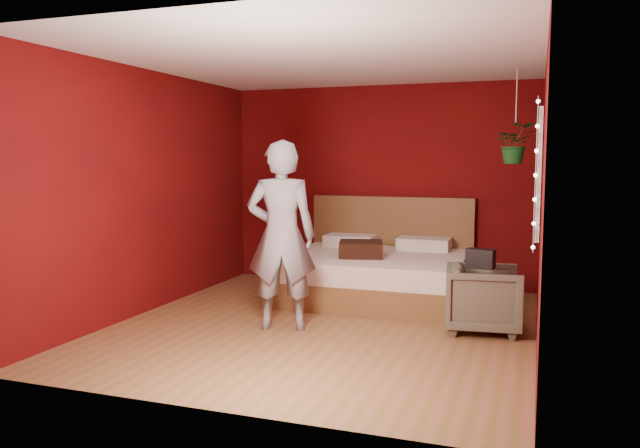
{
  "coord_description": "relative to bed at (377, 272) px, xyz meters",
  "views": [
    {
      "loc": [
        1.97,
        -5.75,
        1.65
      ],
      "look_at": [
        -0.19,
        0.4,
        0.97
      ],
      "focal_mm": 35.0,
      "sensor_mm": 36.0,
      "label": 1
    }
  ],
  "objects": [
    {
      "name": "floor",
      "position": [
        -0.18,
        -1.4,
        -0.3
      ],
      "size": [
        4.5,
        4.5,
        0.0
      ],
      "primitive_type": "plane",
      "color": "brown",
      "rests_on": "ground"
    },
    {
      "name": "room_walls",
      "position": [
        -0.18,
        -1.4,
        1.38
      ],
      "size": [
        4.04,
        4.54,
        2.62
      ],
      "color": "#5B0A09",
      "rests_on": "ground"
    },
    {
      "name": "window",
      "position": [
        1.78,
        -0.5,
        1.2
      ],
      "size": [
        0.05,
        0.97,
        1.27
      ],
      "color": "white",
      "rests_on": "room_walls"
    },
    {
      "name": "fairy_lights",
      "position": [
        1.76,
        -1.03,
        1.2
      ],
      "size": [
        0.04,
        0.04,
        1.45
      ],
      "color": "silver",
      "rests_on": "room_walls"
    },
    {
      "name": "bed",
      "position": [
        0.0,
        0.0,
        0.0
      ],
      "size": [
        2.11,
        1.8,
        1.16
      ],
      "color": "brown",
      "rests_on": "ground"
    },
    {
      "name": "person",
      "position": [
        -0.54,
        -1.65,
        0.61
      ],
      "size": [
        0.77,
        0.62,
        1.83
      ],
      "primitive_type": "imported",
      "rotation": [
        0.0,
        0.0,
        3.44
      ],
      "color": "gray",
      "rests_on": "ground"
    },
    {
      "name": "armchair",
      "position": [
        1.33,
        -1.1,
        0.02
      ],
      "size": [
        0.78,
        0.76,
        0.64
      ],
      "primitive_type": "imported",
      "rotation": [
        0.0,
        0.0,
        1.69
      ],
      "color": "#5B5A47",
      "rests_on": "ground"
    },
    {
      "name": "handbag",
      "position": [
        1.3,
        -1.25,
        0.43
      ],
      "size": [
        0.28,
        0.18,
        0.18
      ],
      "primitive_type": "cube",
      "rotation": [
        0.0,
        0.0,
        -0.21
      ],
      "color": "black",
      "rests_on": "armchair"
    },
    {
      "name": "throw_pillow",
      "position": [
        -0.12,
        -0.28,
        0.31
      ],
      "size": [
        0.6,
        0.6,
        0.17
      ],
      "primitive_type": "cube",
      "rotation": [
        0.0,
        0.0,
        0.26
      ],
      "color": "#321810",
      "rests_on": "bed"
    },
    {
      "name": "hanging_plant",
      "position": [
        1.53,
        -0.1,
        1.51
      ],
      "size": [
        0.44,
        0.39,
        1.0
      ],
      "color": "silver",
      "rests_on": "room_walls"
    }
  ]
}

